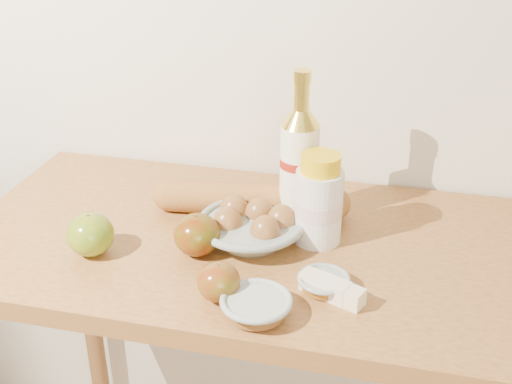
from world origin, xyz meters
TOP-DOWN VIEW (x-y plane):
  - back_wall at (0.00, 1.51)m, footprint 3.50×0.02m
  - table at (0.00, 1.18)m, footprint 1.20×0.60m
  - bourbon_bottle at (0.06, 1.28)m, footprint 0.08×0.08m
  - cream_bottle at (0.11, 1.20)m, footprint 0.10×0.10m
  - egg_bowl at (-0.01, 1.17)m, footprint 0.25×0.25m
  - baguette at (-0.04, 1.28)m, footprint 0.42×0.12m
  - apple_yellowgreen at (-0.30, 1.06)m, footprint 0.10×0.10m
  - apple_redgreen_front at (-0.02, 0.98)m, footprint 0.08×0.08m
  - apple_redgreen_right at (-0.10, 1.10)m, footprint 0.11×0.11m
  - sugar_bowl at (0.05, 0.95)m, footprint 0.15×0.15m
  - syrup_bowl at (0.15, 1.04)m, footprint 0.10×0.10m
  - butter_stick at (0.16, 1.02)m, footprint 0.12×0.08m

SIDE VIEW (x-z plane):
  - table at x=0.00m, z-range 0.33..1.23m
  - syrup_bowl at x=0.15m, z-range 0.90..0.93m
  - butter_stick at x=0.16m, z-range 0.90..0.93m
  - sugar_bowl at x=0.05m, z-range 0.90..0.94m
  - egg_bowl at x=-0.01m, z-range 0.89..0.97m
  - apple_redgreen_front at x=-0.02m, z-range 0.90..0.97m
  - baguette at x=-0.04m, z-range 0.90..0.97m
  - apple_redgreen_right at x=-0.10m, z-range 0.90..0.98m
  - apple_yellowgreen at x=-0.30m, z-range 0.90..0.98m
  - cream_bottle at x=0.11m, z-range 0.89..1.08m
  - bourbon_bottle at x=0.06m, z-range 0.87..1.19m
  - back_wall at x=0.00m, z-range 0.00..2.60m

